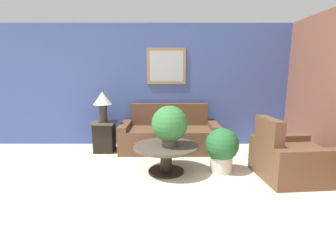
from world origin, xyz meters
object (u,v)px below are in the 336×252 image
side_table (104,136)px  coffee_table (166,153)px  potted_plant_on_table (170,125)px  table_lamp (103,102)px  armchair (290,159)px  potted_plant_floor (222,148)px  couch_main (169,136)px

side_table → coffee_table: bearing=-42.0°
coffee_table → potted_plant_on_table: (0.06, -0.04, 0.47)m
side_table → table_lamp: table_lamp is taller
armchair → table_lamp: bearing=61.5°
potted_plant_on_table → potted_plant_floor: potted_plant_on_table is taller
coffee_table → side_table: bearing=138.0°
table_lamp → potted_plant_floor: size_ratio=0.83×
couch_main → potted_plant_on_table: potted_plant_on_table is taller
coffee_table → couch_main: bearing=87.3°
couch_main → coffee_table: 1.25m
side_table → table_lamp: (0.00, 0.00, 0.71)m
coffee_table → armchair: bearing=-6.6°
table_lamp → side_table: bearing=0.0°
couch_main → armchair: size_ratio=1.82×
potted_plant_on_table → side_table: bearing=138.3°
coffee_table → potted_plant_floor: bearing=1.6°
armchair → potted_plant_on_table: bearing=79.1°
armchair → potted_plant_floor: size_ratio=1.51×
coffee_table → potted_plant_on_table: 0.48m
couch_main → side_table: 1.33m
armchair → table_lamp: (-3.17, 1.36, 0.73)m
coffee_table → potted_plant_floor: size_ratio=1.44×
potted_plant_on_table → table_lamp: bearing=138.3°
table_lamp → potted_plant_floor: (2.17, -1.11, -0.62)m
couch_main → potted_plant_on_table: bearing=-90.2°
armchair → side_table: (-3.17, 1.36, 0.02)m
armchair → coffee_table: armchair is taller
potted_plant_floor → armchair: bearing=-13.7°
couch_main → potted_plant_on_table: 1.38m
armchair → side_table: armchair is taller
couch_main → coffee_table: (-0.06, -1.25, 0.03)m
couch_main → table_lamp: size_ratio=3.30×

